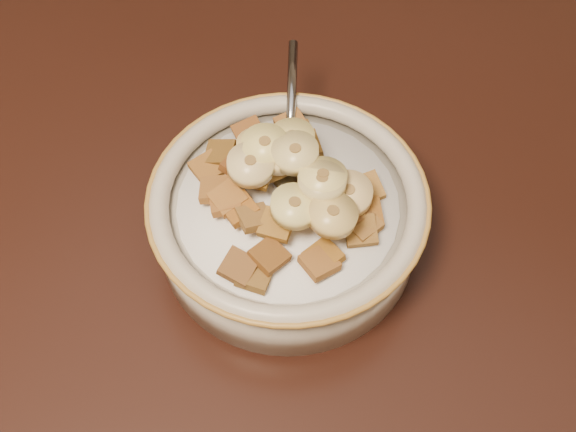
% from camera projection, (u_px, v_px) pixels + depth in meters
% --- Properties ---
extents(table, '(1.40, 0.91, 0.04)m').
position_uv_depth(table, '(221.00, 197.00, 0.56)').
color(table, black).
rests_on(table, floor).
extents(cereal_bowl, '(0.18, 0.18, 0.04)m').
position_uv_depth(cereal_bowl, '(288.00, 223.00, 0.50)').
color(cereal_bowl, '#B6B1A2').
rests_on(cereal_bowl, table).
extents(milk, '(0.15, 0.15, 0.00)m').
position_uv_depth(milk, '(288.00, 205.00, 0.48)').
color(milk, white).
rests_on(milk, cereal_bowl).
extents(spoon, '(0.05, 0.05, 0.01)m').
position_uv_depth(spoon, '(289.00, 167.00, 0.50)').
color(spoon, gray).
rests_on(spoon, cereal_bowl).
extents(cereal_square_0, '(0.03, 0.03, 0.01)m').
position_uv_depth(cereal_square_0, '(278.00, 165.00, 0.48)').
color(cereal_square_0, brown).
rests_on(cereal_square_0, milk).
extents(cereal_square_1, '(0.03, 0.03, 0.01)m').
position_uv_depth(cereal_square_1, '(228.00, 198.00, 0.47)').
color(cereal_square_1, brown).
rests_on(cereal_square_1, milk).
extents(cereal_square_2, '(0.02, 0.02, 0.01)m').
position_uv_depth(cereal_square_2, '(256.00, 173.00, 0.47)').
color(cereal_square_2, olive).
rests_on(cereal_square_2, milk).
extents(cereal_square_3, '(0.03, 0.03, 0.01)m').
position_uv_depth(cereal_square_3, '(292.00, 125.00, 0.51)').
color(cereal_square_3, brown).
rests_on(cereal_square_3, milk).
extents(cereal_square_4, '(0.03, 0.03, 0.01)m').
position_uv_depth(cereal_square_4, '(323.00, 256.00, 0.45)').
color(cereal_square_4, brown).
rests_on(cereal_square_4, milk).
extents(cereal_square_5, '(0.02, 0.02, 0.01)m').
position_uv_depth(cereal_square_5, '(239.00, 166.00, 0.49)').
color(cereal_square_5, brown).
rests_on(cereal_square_5, milk).
extents(cereal_square_6, '(0.03, 0.03, 0.01)m').
position_uv_depth(cereal_square_6, '(240.00, 209.00, 0.47)').
color(cereal_square_6, '#9B5D1B').
rests_on(cereal_square_6, milk).
extents(cereal_square_7, '(0.02, 0.02, 0.01)m').
position_uv_depth(cereal_square_7, '(306.00, 165.00, 0.48)').
color(cereal_square_7, brown).
rests_on(cereal_square_7, milk).
extents(cereal_square_8, '(0.03, 0.03, 0.01)m').
position_uv_depth(cereal_square_8, '(367.00, 189.00, 0.48)').
color(cereal_square_8, olive).
rests_on(cereal_square_8, milk).
extents(cereal_square_9, '(0.03, 0.03, 0.01)m').
position_uv_depth(cereal_square_9, '(306.00, 146.00, 0.50)').
color(cereal_square_9, brown).
rests_on(cereal_square_9, milk).
extents(cereal_square_10, '(0.03, 0.03, 0.01)m').
position_uv_depth(cereal_square_10, '(269.00, 255.00, 0.45)').
color(cereal_square_10, brown).
rests_on(cereal_square_10, milk).
extents(cereal_square_11, '(0.03, 0.03, 0.01)m').
position_uv_depth(cereal_square_11, '(319.00, 263.00, 0.45)').
color(cereal_square_11, brown).
rests_on(cereal_square_11, milk).
extents(cereal_square_12, '(0.03, 0.03, 0.01)m').
position_uv_depth(cereal_square_12, '(298.00, 133.00, 0.51)').
color(cereal_square_12, brown).
rests_on(cereal_square_12, milk).
extents(cereal_square_13, '(0.03, 0.03, 0.01)m').
position_uv_depth(cereal_square_13, '(366.00, 212.00, 0.47)').
color(cereal_square_13, brown).
rests_on(cereal_square_13, milk).
extents(cereal_square_14, '(0.03, 0.03, 0.01)m').
position_uv_depth(cereal_square_14, '(254.00, 218.00, 0.46)').
color(cereal_square_14, olive).
rests_on(cereal_square_14, milk).
extents(cereal_square_15, '(0.03, 0.03, 0.01)m').
position_uv_depth(cereal_square_15, '(363.00, 224.00, 0.46)').
color(cereal_square_15, olive).
rests_on(cereal_square_15, milk).
extents(cereal_square_16, '(0.03, 0.03, 0.01)m').
position_uv_depth(cereal_square_16, '(208.00, 168.00, 0.50)').
color(cereal_square_16, brown).
rests_on(cereal_square_16, milk).
extents(cereal_square_17, '(0.03, 0.03, 0.01)m').
position_uv_depth(cereal_square_17, '(215.00, 189.00, 0.48)').
color(cereal_square_17, brown).
rests_on(cereal_square_17, milk).
extents(cereal_square_18, '(0.02, 0.02, 0.01)m').
position_uv_depth(cereal_square_18, '(220.00, 153.00, 0.50)').
color(cereal_square_18, brown).
rests_on(cereal_square_18, milk).
extents(cereal_square_19, '(0.02, 0.02, 0.01)m').
position_uv_depth(cereal_square_19, '(238.00, 267.00, 0.45)').
color(cereal_square_19, brown).
rests_on(cereal_square_19, milk).
extents(cereal_square_20, '(0.03, 0.03, 0.01)m').
position_uv_depth(cereal_square_20, '(225.00, 201.00, 0.47)').
color(cereal_square_20, brown).
rests_on(cereal_square_20, milk).
extents(cereal_square_21, '(0.02, 0.02, 0.01)m').
position_uv_depth(cereal_square_21, '(277.00, 225.00, 0.46)').
color(cereal_square_21, '#9D6C23').
rests_on(cereal_square_21, milk).
extents(cereal_square_22, '(0.03, 0.03, 0.01)m').
position_uv_depth(cereal_square_22, '(361.00, 231.00, 0.46)').
color(cereal_square_22, olive).
rests_on(cereal_square_22, milk).
extents(cereal_square_23, '(0.03, 0.03, 0.01)m').
position_uv_depth(cereal_square_23, '(319.00, 215.00, 0.46)').
color(cereal_square_23, brown).
rests_on(cereal_square_23, milk).
extents(cereal_square_24, '(0.03, 0.03, 0.01)m').
position_uv_depth(cereal_square_24, '(249.00, 133.00, 0.51)').
color(cereal_square_24, brown).
rests_on(cereal_square_24, milk).
extents(cereal_square_25, '(0.03, 0.03, 0.01)m').
position_uv_depth(cereal_square_25, '(356.00, 210.00, 0.47)').
color(cereal_square_25, brown).
rests_on(cereal_square_25, milk).
extents(cereal_square_26, '(0.02, 0.02, 0.01)m').
position_uv_depth(cereal_square_26, '(254.00, 276.00, 0.45)').
color(cereal_square_26, brown).
rests_on(cereal_square_26, milk).
extents(banana_slice_0, '(0.04, 0.04, 0.01)m').
position_uv_depth(banana_slice_0, '(295.00, 206.00, 0.45)').
color(banana_slice_0, '#EDDF8C').
rests_on(banana_slice_0, milk).
extents(banana_slice_1, '(0.04, 0.04, 0.01)m').
position_uv_depth(banana_slice_1, '(322.00, 183.00, 0.45)').
color(banana_slice_1, '#C8BC7D').
rests_on(banana_slice_1, milk).
extents(banana_slice_2, '(0.04, 0.04, 0.01)m').
position_uv_depth(banana_slice_2, '(292.00, 140.00, 0.47)').
color(banana_slice_2, '#E1CD76').
rests_on(banana_slice_2, milk).
extents(banana_slice_3, '(0.04, 0.04, 0.01)m').
position_uv_depth(banana_slice_3, '(259.00, 147.00, 0.48)').
color(banana_slice_3, '#F0D48B').
rests_on(banana_slice_3, milk).
extents(banana_slice_4, '(0.04, 0.04, 0.01)m').
position_uv_depth(banana_slice_4, '(251.00, 165.00, 0.46)').
color(banana_slice_4, '#D4C07E').
rests_on(banana_slice_4, milk).
extents(banana_slice_5, '(0.04, 0.04, 0.01)m').
position_uv_depth(banana_slice_5, '(265.00, 146.00, 0.47)').
color(banana_slice_5, '#FDEB79').
rests_on(banana_slice_5, milk).
extents(banana_slice_6, '(0.04, 0.04, 0.01)m').
position_uv_depth(banana_slice_6, '(278.00, 153.00, 0.47)').
color(banana_slice_6, '#E5C878').
rests_on(banana_slice_6, milk).
extents(banana_slice_7, '(0.03, 0.03, 0.01)m').
position_uv_depth(banana_slice_7, '(295.00, 153.00, 0.47)').
color(banana_slice_7, '#FCE1A3').
rests_on(banana_slice_7, milk).
extents(banana_slice_8, '(0.03, 0.03, 0.01)m').
position_uv_depth(banana_slice_8, '(333.00, 215.00, 0.44)').
color(banana_slice_8, '#D4B86C').
rests_on(banana_slice_8, milk).
extents(banana_slice_9, '(0.04, 0.04, 0.02)m').
position_uv_depth(banana_slice_9, '(349.00, 194.00, 0.46)').
color(banana_slice_9, beige).
rests_on(banana_slice_9, milk).
extents(banana_slice_10, '(0.04, 0.04, 0.01)m').
position_uv_depth(banana_slice_10, '(323.00, 178.00, 0.46)').
color(banana_slice_10, '#F8DE8F').
rests_on(banana_slice_10, milk).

